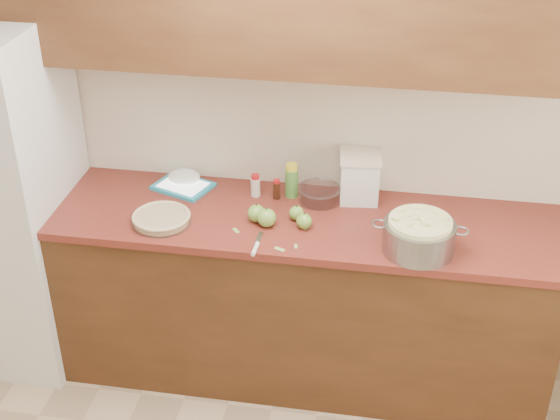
% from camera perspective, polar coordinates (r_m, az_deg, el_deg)
% --- Properties ---
extents(room_shell, '(3.60, 3.60, 3.60)m').
position_cam_1_polar(room_shell, '(2.31, -5.76, -11.12)').
color(room_shell, tan).
rests_on(room_shell, ground).
extents(counter_run, '(2.64, 0.68, 0.92)m').
position_cam_1_polar(counter_run, '(3.95, 0.23, -6.12)').
color(counter_run, '#512C16').
rests_on(counter_run, ground).
extents(pie, '(0.28, 0.28, 0.05)m').
position_cam_1_polar(pie, '(3.67, -8.66, -0.61)').
color(pie, silver).
rests_on(pie, counter_run).
extents(colander, '(0.42, 0.32, 0.16)m').
position_cam_1_polar(colander, '(3.46, 10.13, -1.86)').
color(colander, gray).
rests_on(colander, counter_run).
extents(flour_canister, '(0.22, 0.22, 0.24)m').
position_cam_1_polar(flour_canister, '(3.80, 5.84, 2.47)').
color(flour_canister, white).
rests_on(flour_canister, counter_run).
extents(tablet, '(0.33, 0.29, 0.02)m').
position_cam_1_polar(tablet, '(3.96, -7.10, 1.74)').
color(tablet, teal).
rests_on(tablet, counter_run).
extents(paring_knife, '(0.03, 0.20, 0.02)m').
position_cam_1_polar(paring_knife, '(3.45, -1.78, -2.76)').
color(paring_knife, gray).
rests_on(paring_knife, counter_run).
extents(lemon_bottle, '(0.06, 0.06, 0.18)m').
position_cam_1_polar(lemon_bottle, '(3.82, 0.86, 2.14)').
color(lemon_bottle, '#4C8C38').
rests_on(lemon_bottle, counter_run).
extents(cinnamon_shaker, '(0.05, 0.05, 0.12)m').
position_cam_1_polar(cinnamon_shaker, '(3.84, -1.81, 1.79)').
color(cinnamon_shaker, beige).
rests_on(cinnamon_shaker, counter_run).
extents(vanilla_bottle, '(0.04, 0.04, 0.10)m').
position_cam_1_polar(vanilla_bottle, '(3.82, -0.25, 1.52)').
color(vanilla_bottle, black).
rests_on(vanilla_bottle, counter_run).
extents(mixing_bowl, '(0.21, 0.21, 0.08)m').
position_cam_1_polar(mixing_bowl, '(3.80, 2.89, 1.22)').
color(mixing_bowl, silver).
rests_on(mixing_bowl, counter_run).
extents(paper_towel, '(0.19, 0.17, 0.07)m').
position_cam_1_polar(paper_towel, '(3.99, -7.03, 2.44)').
color(paper_towel, white).
rests_on(paper_towel, counter_run).
extents(apple_left, '(0.08, 0.08, 0.10)m').
position_cam_1_polar(apple_left, '(3.63, -1.74, -0.25)').
color(apple_left, '#6D9D38').
rests_on(apple_left, counter_run).
extents(apple_center, '(0.07, 0.07, 0.08)m').
position_cam_1_polar(apple_center, '(3.65, 1.21, -0.23)').
color(apple_center, '#6D9D38').
rests_on(apple_center, counter_run).
extents(apple_front, '(0.09, 0.09, 0.10)m').
position_cam_1_polar(apple_front, '(3.60, -0.99, -0.57)').
color(apple_front, '#6D9D38').
rests_on(apple_front, counter_run).
extents(apple_extra, '(0.07, 0.07, 0.09)m').
position_cam_1_polar(apple_extra, '(3.59, 1.78, -0.82)').
color(apple_extra, '#6D9D38').
rests_on(apple_extra, counter_run).
extents(peel_a, '(0.04, 0.04, 0.00)m').
position_cam_1_polar(peel_a, '(3.60, 1.95, -1.30)').
color(peel_a, '#90B457').
rests_on(peel_a, counter_run).
extents(peel_b, '(0.04, 0.05, 0.00)m').
position_cam_1_polar(peel_b, '(3.59, -3.25, -1.52)').
color(peel_b, '#90B457').
rests_on(peel_b, counter_run).
extents(peel_c, '(0.05, 0.04, 0.00)m').
position_cam_1_polar(peel_c, '(3.45, -0.03, -2.89)').
color(peel_c, '#90B457').
rests_on(peel_c, counter_run).
extents(peel_d, '(0.02, 0.04, 0.00)m').
position_cam_1_polar(peel_d, '(3.47, 1.17, -2.67)').
color(peel_d, '#90B457').
rests_on(peel_d, counter_run).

